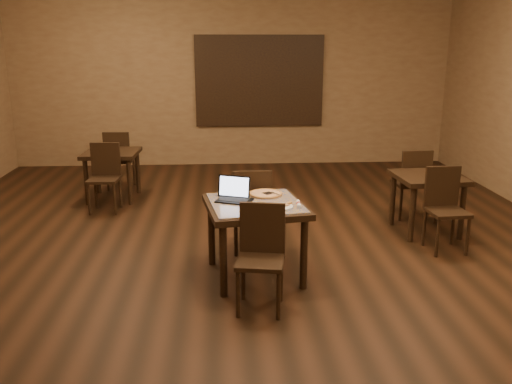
{
  "coord_description": "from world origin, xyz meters",
  "views": [
    {
      "loc": [
        -0.18,
        -5.1,
        2.26
      ],
      "look_at": [
        0.13,
        -0.06,
        0.85
      ],
      "focal_mm": 38.0,
      "sensor_mm": 36.0,
      "label": 1
    }
  ],
  "objects": [
    {
      "name": "other_table_b_chair_far",
      "position": [
        -1.81,
        3.28,
        0.52
      ],
      "size": [
        0.42,
        0.42,
        0.92
      ],
      "rotation": [
        0.0,
        0.0,
        3.1
      ],
      "color": "black",
      "rests_on": "ground"
    },
    {
      "name": "chair_main_near",
      "position": [
        0.13,
        -0.74,
        0.52
      ],
      "size": [
        0.46,
        0.46,
        0.92
      ],
      "rotation": [
        0.0,
        0.0,
        -0.17
      ],
      "color": "black",
      "rests_on": "ground"
    },
    {
      "name": "napkin_roll",
      "position": [
        0.52,
        -0.26,
        0.78
      ],
      "size": [
        0.05,
        0.17,
        0.04
      ],
      "rotation": [
        0.0,
        0.0,
        -0.05
      ],
      "color": "white",
      "rests_on": "tiled_table"
    },
    {
      "name": "other_table_a_chair_near",
      "position": [
        2.26,
        0.51,
        0.52
      ],
      "size": [
        0.42,
        0.42,
        0.92
      ],
      "rotation": [
        0.0,
        0.0,
        0.06
      ],
      "color": "black",
      "rests_on": "ground"
    },
    {
      "name": "spatula",
      "position": [
        0.26,
        0.1,
        0.79
      ],
      "size": [
        0.19,
        0.24,
        0.01
      ],
      "primitive_type": "cube",
      "rotation": [
        0.0,
        0.0,
        0.53
      ],
      "color": "silver",
      "rests_on": "pizza_whole"
    },
    {
      "name": "other_table_a",
      "position": [
        2.27,
        1.05,
        0.59
      ],
      "size": [
        0.81,
        0.81,
        0.71
      ],
      "rotation": [
        0.0,
        0.0,
        0.06
      ],
      "color": "black",
      "rests_on": "ground"
    },
    {
      "name": "pizza_pan",
      "position": [
        0.24,
        0.12,
        0.77
      ],
      "size": [
        0.34,
        0.34,
        0.01
      ],
      "primitive_type": "cylinder",
      "color": "silver",
      "rests_on": "tiled_table"
    },
    {
      "name": "other_table_b",
      "position": [
        -1.81,
        2.74,
        0.59
      ],
      "size": [
        0.79,
        0.79,
        0.71
      ],
      "rotation": [
        0.0,
        0.0,
        -0.04
      ],
      "color": "black",
      "rests_on": "ground"
    },
    {
      "name": "mural",
      "position": [
        0.5,
        4.96,
        1.55
      ],
      "size": [
        2.34,
        0.05,
        1.64
      ],
      "color": "#254C87",
      "rests_on": "wall_back"
    },
    {
      "name": "laptop",
      "position": [
        -0.08,
        -0.02,
        0.82
      ],
      "size": [
        0.39,
        0.36,
        0.22
      ],
      "rotation": [
        0.0,
        0.0,
        -0.37
      ],
      "color": "black",
      "rests_on": "tiled_table"
    },
    {
      "name": "other_table_a_chair_far",
      "position": [
        2.27,
        1.58,
        0.52
      ],
      "size": [
        0.42,
        0.42,
        0.92
      ],
      "rotation": [
        0.0,
        0.0,
        3.2
      ],
      "color": "black",
      "rests_on": "ground"
    },
    {
      "name": "pizza_slice",
      "position": [
        0.34,
        -0.3,
        0.79
      ],
      "size": [
        0.26,
        0.26,
        0.02
      ],
      "primitive_type": null,
      "rotation": [
        0.0,
        0.0,
        0.58
      ],
      "color": "beige",
      "rests_on": "plate"
    },
    {
      "name": "tiled_table",
      "position": [
        0.12,
        -0.12,
        0.66
      ],
      "size": [
        1.05,
        1.05,
        0.76
      ],
      "rotation": [
        0.0,
        0.0,
        0.16
      ],
      "color": "black",
      "rests_on": "ground"
    },
    {
      "name": "wall_back",
      "position": [
        0.0,
        5.0,
        1.5
      ],
      "size": [
        8.0,
        0.02,
        3.0
      ],
      "primitive_type": "cube",
      "color": "olive",
      "rests_on": "ground"
    },
    {
      "name": "chair_main_far",
      "position": [
        0.12,
        0.5,
        0.54
      ],
      "size": [
        0.42,
        0.42,
        0.95
      ],
      "rotation": [
        0.0,
        0.0,
        3.13
      ],
      "color": "black",
      "rests_on": "ground"
    },
    {
      "name": "ground",
      "position": [
        0.0,
        0.0,
        0.0
      ],
      "size": [
        10.0,
        10.0,
        0.0
      ],
      "primitive_type": "plane",
      "color": "black",
      "rests_on": "ground"
    },
    {
      "name": "other_table_b_chair_near",
      "position": [
        -1.8,
        2.21,
        0.52
      ],
      "size": [
        0.42,
        0.42,
        0.92
      ],
      "rotation": [
        0.0,
        0.0,
        -0.04
      ],
      "color": "black",
      "rests_on": "ground"
    },
    {
      "name": "plate",
      "position": [
        0.34,
        -0.3,
        0.77
      ],
      "size": [
        0.24,
        0.24,
        0.01
      ],
      "primitive_type": "cylinder",
      "color": "white",
      "rests_on": "tiled_table"
    },
    {
      "name": "pizza_whole",
      "position": [
        0.24,
        0.12,
        0.78
      ],
      "size": [
        0.33,
        0.33,
        0.02
      ],
      "color": "beige",
      "rests_on": "pizza_pan"
    }
  ]
}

